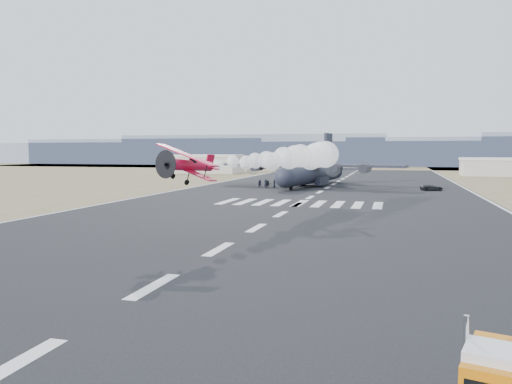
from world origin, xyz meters
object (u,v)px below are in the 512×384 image
at_px(transport_aircraft, 312,172).
at_px(crew_c, 267,184).
at_px(crew_g, 260,183).
at_px(hangar_left, 207,164).
at_px(crew_e, 274,184).
at_px(crew_h, 305,184).
at_px(support_vehicle, 432,188).
at_px(crew_f, 268,184).
at_px(hangar_right, 494,167).
at_px(crew_a, 265,183).
at_px(crew_b, 259,184).
at_px(aerobatic_biplane, 188,164).
at_px(crew_d, 292,183).

relative_size(transport_aircraft, crew_c, 24.58).
bearing_deg(crew_g, hangar_left, -107.75).
xyz_separation_m(crew_e, crew_g, (-3.81, 2.11, -0.10)).
distance_m(crew_g, crew_h, 10.54).
bearing_deg(crew_c, support_vehicle, -66.21).
bearing_deg(transport_aircraft, crew_f, -131.96).
height_order(hangar_right, transport_aircraft, transport_aircraft).
height_order(hangar_left, support_vehicle, hangar_left).
relative_size(hangar_right, crew_e, 11.48).
bearing_deg(crew_a, support_vehicle, 139.78).
bearing_deg(crew_h, crew_b, 5.12).
bearing_deg(crew_c, crew_b, 70.53).
bearing_deg(transport_aircraft, crew_h, -85.27).
height_order(aerobatic_biplane, transport_aircraft, transport_aircraft).
relative_size(support_vehicle, crew_e, 2.51).
relative_size(hangar_right, transport_aircraft, 0.47).
bearing_deg(crew_g, hangar_right, 178.95).
bearing_deg(hangar_right, aerobatic_biplane, -109.85).
distance_m(support_vehicle, crew_e, 33.43).
relative_size(crew_b, crew_e, 0.89).
relative_size(crew_c, crew_e, 1.00).
relative_size(support_vehicle, crew_g, 2.81).
bearing_deg(hangar_left, crew_g, -59.28).
bearing_deg(crew_e, crew_d, -52.53).
bearing_deg(crew_a, crew_b, -20.29).
relative_size(hangar_left, crew_d, 15.11).
height_order(aerobatic_biplane, crew_g, aerobatic_biplane).
bearing_deg(hangar_left, aerobatic_biplane, -69.71).
height_order(crew_e, crew_g, crew_e).
height_order(crew_d, crew_e, crew_e).
relative_size(crew_e, crew_g, 1.12).
bearing_deg(hangar_right, crew_e, -129.87).
distance_m(hangar_right, crew_b, 92.21).
xyz_separation_m(hangar_left, crew_b, (37.15, -64.26, -2.61)).
xyz_separation_m(crew_c, crew_e, (1.28, 2.07, 0.00)).
xyz_separation_m(hangar_right, crew_g, (-61.32, -66.73, -2.21)).
relative_size(hangar_right, crew_d, 12.64).
relative_size(crew_d, crew_f, 1.04).
bearing_deg(crew_g, crew_e, 102.58).
xyz_separation_m(hangar_right, crew_h, (-50.81, -67.58, -2.17)).
bearing_deg(crew_c, crew_e, -12.25).
bearing_deg(crew_d, crew_f, -54.98).
xyz_separation_m(hangar_left, crew_d, (43.80, -60.50, -2.60)).
bearing_deg(transport_aircraft, hangar_right, 61.47).
height_order(crew_d, crew_f, crew_d).
distance_m(aerobatic_biplane, support_vehicle, 73.23).
relative_size(transport_aircraft, crew_f, 27.99).
bearing_deg(crew_h, hangar_left, -57.35).
height_order(hangar_left, crew_h, hangar_left).
height_order(aerobatic_biplane, crew_c, aerobatic_biplane).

